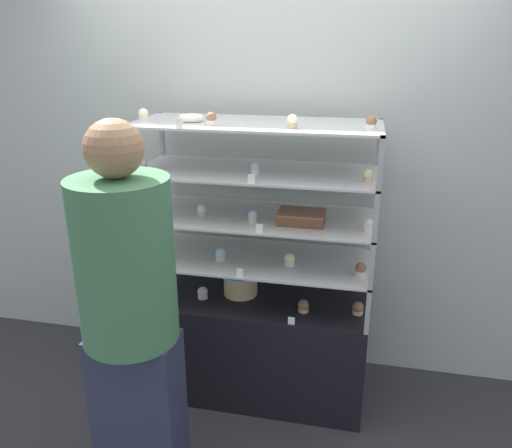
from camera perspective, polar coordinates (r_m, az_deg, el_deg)
The scene contains 35 objects.
ground_plane at distance 3.32m, azimuth 0.00°, elevation -18.00°, with size 20.00×20.00×0.00m, color #2D2D33.
back_wall at distance 3.12m, azimuth 1.64°, elevation 6.20°, with size 8.00×0.05×2.60m.
display_base at distance 3.14m, azimuth 0.00°, elevation -13.45°, with size 1.30×0.55×0.63m.
display_riser_lower at distance 2.87m, azimuth 0.00°, elevation -4.11°, with size 1.30×0.55×0.26m.
display_riser_middle at distance 2.77m, azimuth 0.00°, elevation 0.73°, with size 1.30×0.55×0.26m.
display_riser_upper at distance 2.70m, azimuth 0.00°, elevation 5.86°, with size 1.30×0.55×0.26m.
display_riser_top at distance 2.65m, azimuth 0.00°, elevation 11.23°, with size 1.30×0.55×0.26m.
layer_cake_centerpiece at distance 2.98m, azimuth -1.78°, elevation -6.81°, with size 0.21×0.21×0.13m.
sheet_cake_frosted at distance 2.66m, azimuth 5.21°, elevation 0.80°, with size 0.25×0.18×0.06m.
cupcake_0 at distance 3.09m, azimuth -11.18°, elevation -6.93°, with size 0.06×0.06×0.07m.
cupcake_1 at distance 2.97m, azimuth -6.11°, elevation -7.84°, with size 0.06×0.06×0.07m.
cupcake_2 at distance 2.82m, azimuth 5.43°, elevation -9.33°, with size 0.06×0.06×0.07m.
cupcake_3 at distance 2.85m, azimuth 11.57°, elevation -9.41°, with size 0.06×0.06×0.07m.
price_tag_0 at distance 2.71m, azimuth 4.06°, elevation -10.98°, with size 0.04×0.00×0.04m.
cupcake_4 at distance 2.97m, azimuth -11.20°, elevation -2.64°, with size 0.06×0.06×0.07m.
cupcake_5 at distance 2.82m, azimuth -4.08°, elevation -3.50°, with size 0.06×0.06×0.07m.
cupcake_6 at distance 2.76m, azimuth 3.86°, elevation -4.08°, with size 0.06×0.06×0.07m.
cupcake_7 at distance 2.70m, azimuth 11.88°, elevation -5.07°, with size 0.06×0.06×0.07m.
price_tag_1 at distance 2.63m, azimuth -1.86°, elevation -5.56°, with size 0.04×0.00×0.04m.
cupcake_8 at distance 2.85m, azimuth -12.52°, elevation 1.73°, with size 0.05×0.05×0.07m.
cupcake_9 at distance 2.77m, azimuth -6.23°, elevation 1.55°, with size 0.05×0.05×0.07m.
cupcake_10 at distance 2.65m, azimuth -0.40°, elevation 0.89°, with size 0.05×0.05×0.07m.
cupcake_11 at distance 2.58m, azimuth 12.68°, elevation -0.15°, with size 0.05×0.05×0.07m.
price_tag_2 at distance 2.51m, azimuth 0.38°, elevation -0.50°, with size 0.04×0.00×0.04m.
cupcake_12 at distance 2.77m, azimuth -12.77°, elevation 6.68°, with size 0.05×0.05×0.06m.
cupcake_13 at distance 2.61m, azimuth -0.09°, elevation 6.35°, with size 0.05×0.05×0.06m.
cupcake_14 at distance 2.53m, azimuth 12.65°, elevation 5.43°, with size 0.05×0.05×0.06m.
price_tag_3 at distance 2.44m, azimuth -0.54°, elevation 5.20°, with size 0.04×0.00×0.04m.
cupcake_15 at distance 2.76m, azimuth -12.75°, elevation 12.06°, with size 0.05×0.05×0.07m.
cupcake_16 at distance 2.56m, azimuth -5.13°, elevation 11.87°, with size 0.05×0.05×0.07m.
cupcake_17 at distance 2.47m, azimuth 4.19°, elevation 11.60°, with size 0.05×0.05×0.07m.
cupcake_18 at distance 2.48m, azimuth 13.03°, elevation 11.19°, with size 0.05×0.05×0.07m.
price_tag_4 at distance 2.49m, azimuth -8.79°, elevation 11.28°, with size 0.04×0.00×0.04m.
donut_glazed at distance 2.71m, azimuth -7.44°, elevation 11.93°, with size 0.14×0.14×0.04m.
customer_figure at distance 2.25m, azimuth -14.22°, elevation -9.69°, with size 0.41×0.41×1.78m.
Camera 1 is at (0.55, -2.56, 2.04)m, focal length 35.00 mm.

